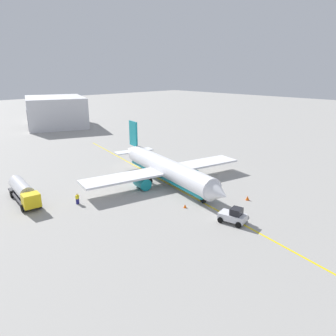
{
  "coord_description": "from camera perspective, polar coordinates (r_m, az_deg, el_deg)",
  "views": [
    {
      "loc": [
        40.28,
        -38.41,
        19.98
      ],
      "look_at": [
        0.0,
        0.0,
        3.0
      ],
      "focal_mm": 34.55,
      "sensor_mm": 36.0,
      "label": 1
    }
  ],
  "objects": [
    {
      "name": "refueling_worker",
      "position": [
        52.15,
        -15.69,
        -5.26
      ],
      "size": [
        0.59,
        0.63,
        1.71
      ],
      "color": "navy",
      "rests_on": "ground"
    },
    {
      "name": "airplane",
      "position": [
        58.71,
        -0.26,
        -0.22
      ],
      "size": [
        32.68,
        31.57,
        9.61
      ],
      "color": "white",
      "rests_on": "ground"
    },
    {
      "name": "ground_plane",
      "position": [
        59.13,
        0.0,
        -2.78
      ],
      "size": [
        400.0,
        400.0,
        0.0
      ],
      "primitive_type": "plane",
      "color": "#9E9B96"
    },
    {
      "name": "distant_hangar",
      "position": [
        126.93,
        -19.2,
        9.39
      ],
      "size": [
        30.0,
        26.86,
        10.56
      ],
      "color": "silver",
      "rests_on": "ground"
    },
    {
      "name": "taxi_line_marking",
      "position": [
        59.13,
        0.0,
        -2.78
      ],
      "size": [
        79.37,
        16.8,
        0.01
      ],
      "primitive_type": "cube",
      "rotation": [
        0.0,
        0.0,
        -0.21
      ],
      "color": "yellow",
      "rests_on": "ground"
    },
    {
      "name": "safety_cone_nose",
      "position": [
        49.12,
        3.02,
        -6.71
      ],
      "size": [
        0.5,
        0.5,
        0.55
      ],
      "primitive_type": "cone",
      "color": "#F2590F",
      "rests_on": "ground"
    },
    {
      "name": "pushback_tug",
      "position": [
        45.12,
        11.46,
        -8.26
      ],
      "size": [
        3.94,
        2.97,
        2.2
      ],
      "color": "silver",
      "rests_on": "ground"
    },
    {
      "name": "safety_cone_wingtip",
      "position": [
        53.31,
        13.84,
        -5.16
      ],
      "size": [
        0.62,
        0.62,
        0.69
      ],
      "primitive_type": "cone",
      "color": "#F2590F",
      "rests_on": "ground"
    },
    {
      "name": "fuel_tanker",
      "position": [
        55.57,
        -24.14,
        -3.76
      ],
      "size": [
        11.09,
        3.83,
        3.15
      ],
      "color": "#2D2D33",
      "rests_on": "ground"
    }
  ]
}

